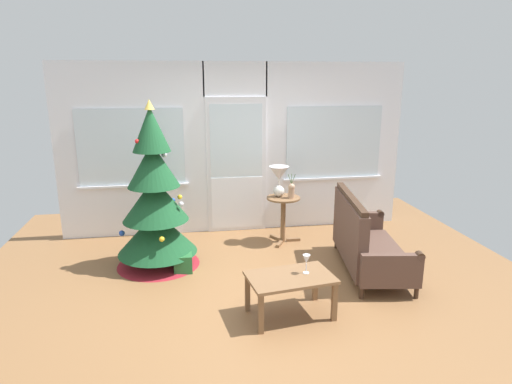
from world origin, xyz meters
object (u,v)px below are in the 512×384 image
wine_glass (306,260)px  gift_box (183,263)px  side_table (283,210)px  settee_sofa (364,242)px  table_lamp (279,177)px  coffee_table (290,282)px  flower_vase (291,190)px  christmas_tree (155,206)px

wine_glass → gift_box: bearing=136.1°
side_table → wine_glass: bearing=-96.3°
settee_sofa → side_table: (-0.76, 1.11, 0.10)m
settee_sofa → side_table: size_ratio=2.47×
side_table → table_lamp: table_lamp is taller
coffee_table → wine_glass: (0.17, 0.04, 0.21)m
coffee_table → flower_vase: bearing=76.0°
side_table → gift_box: (-1.44, -0.79, -0.37)m
settee_sofa → flower_vase: (-0.66, 1.05, 0.41)m
side_table → table_lamp: 0.48m
christmas_tree → settee_sofa: 2.61m
gift_box → side_table: bearing=28.8°
flower_vase → gift_box: bearing=-154.6°
flower_vase → table_lamp: bearing=148.0°
christmas_tree → flower_vase: bearing=14.0°
christmas_tree → coffee_table: (1.36, -1.49, -0.41)m
table_lamp → flower_vase: size_ratio=1.26×
wine_glass → gift_box: 1.76m
side_table → table_lamp: (-0.06, 0.04, 0.48)m
flower_vase → coffee_table: (-0.49, -1.95, -0.43)m
wine_glass → gift_box: (-1.22, 1.18, -0.46)m
christmas_tree → gift_box: bearing=-41.0°
flower_vase → gift_box: 1.84m
christmas_tree → wine_glass: 2.12m
settee_sofa → coffee_table: (-1.15, -0.90, -0.01)m
christmas_tree → table_lamp: christmas_tree is taller
side_table → coffee_table: size_ratio=0.75×
table_lamp → flower_vase: bearing=-32.0°
table_lamp → flower_vase: 0.25m
christmas_tree → side_table: christmas_tree is taller
table_lamp → coffee_table: table_lamp is taller
settee_sofa → coffee_table: size_ratio=1.84×
wine_glass → settee_sofa: bearing=41.2°
settee_sofa → wine_glass: settee_sofa is taller
side_table → wine_glass: size_ratio=3.46×
table_lamp → christmas_tree: bearing=-161.6°
side_table → flower_vase: flower_vase is taller
coffee_table → christmas_tree: bearing=132.5°
side_table → gift_box: bearing=-151.2°
side_table → coffee_table: side_table is taller
christmas_tree → gift_box: 0.78m
settee_sofa → flower_vase: 1.31m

